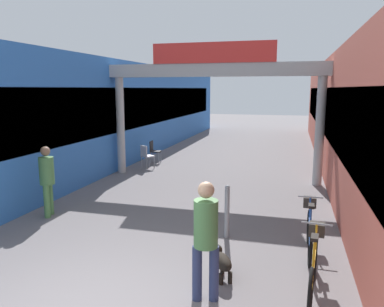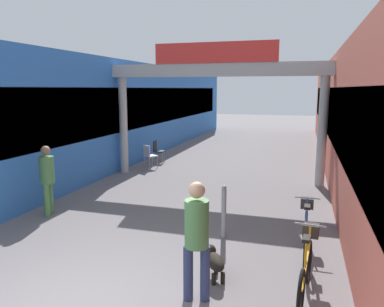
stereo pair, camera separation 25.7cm
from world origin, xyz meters
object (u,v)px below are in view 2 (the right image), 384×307
(dog_on_leash, at_px, (214,260))
(bicycle_orange_nearest, at_px, (306,267))
(bicycle_blue_second, at_px, (306,230))
(cafe_chair_black_farther, at_px, (157,149))
(pedestrian_companion, at_px, (47,176))
(cafe_chair_aluminium_nearer, at_px, (149,154))
(pedestrian_with_dog, at_px, (197,234))
(bollard_post_metal, at_px, (224,211))

(dog_on_leash, height_order, bicycle_orange_nearest, bicycle_orange_nearest)
(dog_on_leash, relative_size, bicycle_blue_second, 0.39)
(bicycle_blue_second, distance_m, cafe_chair_black_farther, 9.25)
(pedestrian_companion, distance_m, bicycle_blue_second, 5.94)
(cafe_chair_aluminium_nearer, bearing_deg, bicycle_blue_second, -46.78)
(pedestrian_with_dog, xyz_separation_m, cafe_chair_black_farther, (-4.33, 9.28, -0.46))
(pedestrian_with_dog, height_order, cafe_chair_black_farther, pedestrian_with_dog)
(bollard_post_metal, height_order, cafe_chair_aluminium_nearer, bollard_post_metal)
(pedestrian_companion, distance_m, bicycle_orange_nearest, 6.23)
(pedestrian_with_dog, relative_size, cafe_chair_aluminium_nearer, 1.96)
(dog_on_leash, height_order, cafe_chair_aluminium_nearer, cafe_chair_aluminium_nearer)
(pedestrian_with_dog, distance_m, bollard_post_metal, 2.40)
(bicycle_blue_second, bearing_deg, cafe_chair_aluminium_nearer, 133.22)
(bicycle_orange_nearest, bearing_deg, cafe_chair_black_farther, 123.85)
(pedestrian_with_dog, bearing_deg, pedestrian_companion, 150.14)
(pedestrian_with_dog, height_order, dog_on_leash, pedestrian_with_dog)
(bicycle_orange_nearest, distance_m, bollard_post_metal, 2.38)
(pedestrian_companion, bearing_deg, cafe_chair_black_farther, 89.29)
(pedestrian_with_dog, distance_m, dog_on_leash, 1.01)
(pedestrian_with_dog, bearing_deg, bicycle_orange_nearest, 21.93)
(dog_on_leash, distance_m, cafe_chair_aluminium_nearer, 8.58)
(cafe_chair_aluminium_nearer, bearing_deg, bicycle_orange_nearest, -52.90)
(dog_on_leash, bearing_deg, cafe_chair_black_farther, 117.26)
(pedestrian_with_dog, relative_size, dog_on_leash, 2.67)
(dog_on_leash, relative_size, bollard_post_metal, 0.60)
(pedestrian_with_dog, relative_size, bicycle_blue_second, 1.03)
(pedestrian_companion, xyz_separation_m, dog_on_leash, (4.50, -1.83, -0.67))
(cafe_chair_aluminium_nearer, bearing_deg, pedestrian_with_dog, -62.66)
(bicycle_orange_nearest, bearing_deg, bollard_post_metal, 132.26)
(pedestrian_companion, height_order, bicycle_blue_second, pedestrian_companion)
(cafe_chair_aluminium_nearer, bearing_deg, cafe_chair_black_farther, 96.29)
(pedestrian_companion, distance_m, bollard_post_metal, 4.33)
(pedestrian_companion, xyz_separation_m, bollard_post_metal, (4.31, -0.18, -0.40))
(cafe_chair_aluminium_nearer, xyz_separation_m, cafe_chair_black_farther, (-0.13, 1.15, 0.00))
(bollard_post_metal, bearing_deg, cafe_chair_black_farther, 121.39)
(cafe_chair_black_farther, bearing_deg, bollard_post_metal, -58.61)
(dog_on_leash, bearing_deg, pedestrian_with_dog, -97.11)
(bicycle_orange_nearest, relative_size, bicycle_blue_second, 1.00)
(bicycle_orange_nearest, relative_size, cafe_chair_black_farther, 1.89)
(pedestrian_with_dog, height_order, bicycle_orange_nearest, pedestrian_with_dog)
(pedestrian_companion, xyz_separation_m, bicycle_orange_nearest, (5.90, -1.93, -0.52))
(pedestrian_companion, distance_m, cafe_chair_aluminium_nearer, 5.61)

